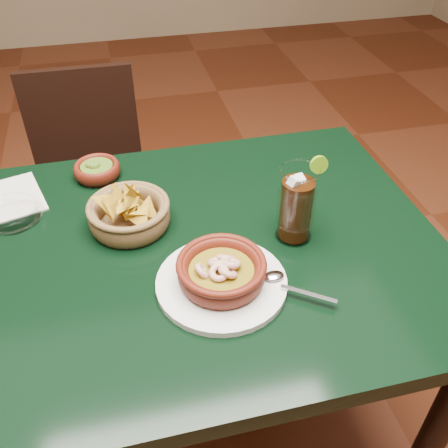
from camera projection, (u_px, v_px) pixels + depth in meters
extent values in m
plane|color=#471C0C|center=(177.00, 435.00, 1.50)|extent=(7.00, 7.00, 0.00)
cube|color=black|center=(156.00, 258.00, 1.04)|extent=(1.20, 0.80, 0.04)
cylinder|color=black|center=(431.00, 442.00, 1.12)|extent=(0.06, 0.06, 0.71)
cylinder|color=black|center=(317.00, 245.00, 1.63)|extent=(0.06, 0.06, 0.71)
cube|color=black|center=(95.00, 208.00, 1.69)|extent=(0.39, 0.39, 0.04)
cylinder|color=black|center=(57.00, 292.00, 1.67)|extent=(0.03, 0.03, 0.41)
cylinder|color=black|center=(155.00, 276.00, 1.73)|extent=(0.03, 0.03, 0.41)
cylinder|color=black|center=(59.00, 231.00, 1.92)|extent=(0.03, 0.03, 0.41)
cylinder|color=black|center=(145.00, 219.00, 1.98)|extent=(0.03, 0.03, 0.41)
cube|color=black|center=(83.00, 126.00, 1.68)|extent=(0.37, 0.03, 0.40)
cylinder|color=silver|center=(221.00, 283.00, 0.95)|extent=(0.25, 0.25, 0.01)
cylinder|color=#4B140A|center=(221.00, 279.00, 0.94)|extent=(0.15, 0.15, 0.01)
torus|color=#4B140A|center=(221.00, 272.00, 0.93)|extent=(0.19, 0.19, 0.04)
torus|color=#4B140A|center=(221.00, 264.00, 0.91)|extent=(0.17, 0.17, 0.01)
cylinder|color=brown|center=(221.00, 271.00, 0.92)|extent=(0.13, 0.13, 0.01)
torus|color=#CF9E8D|center=(231.00, 263.00, 0.92)|extent=(0.04, 0.04, 0.03)
torus|color=#CF9E8D|center=(225.00, 258.00, 0.94)|extent=(0.04, 0.04, 0.04)
torus|color=#CF9E8D|center=(217.00, 262.00, 0.92)|extent=(0.05, 0.05, 0.03)
torus|color=#CF9E8D|center=(203.00, 271.00, 0.91)|extent=(0.04, 0.05, 0.05)
torus|color=#CF9E8D|center=(219.00, 272.00, 0.90)|extent=(0.05, 0.05, 0.03)
torus|color=#CF9E8D|center=(228.00, 272.00, 0.91)|extent=(0.05, 0.04, 0.04)
cube|color=silver|center=(309.00, 294.00, 0.91)|extent=(0.09, 0.07, 0.00)
ellipsoid|color=silver|center=(274.00, 276.00, 0.94)|extent=(0.04, 0.03, 0.01)
cylinder|color=brown|center=(131.00, 224.00, 1.09)|extent=(0.15, 0.15, 0.01)
torus|color=brown|center=(129.00, 215.00, 1.07)|extent=(0.21, 0.21, 0.06)
torus|color=brown|center=(128.00, 206.00, 1.05)|extent=(0.18, 0.18, 0.01)
cone|color=#B5881C|center=(132.00, 216.00, 1.05)|extent=(0.09, 0.06, 0.07)
cone|color=#B5881C|center=(131.00, 196.00, 1.07)|extent=(0.05, 0.08, 0.07)
cone|color=#B5881C|center=(131.00, 201.00, 1.05)|extent=(0.07, 0.05, 0.07)
cone|color=#B5881C|center=(117.00, 200.00, 1.04)|extent=(0.08, 0.04, 0.07)
cone|color=#B5881C|center=(116.00, 191.00, 1.05)|extent=(0.03, 0.09, 0.09)
cone|color=#B5881C|center=(132.00, 211.00, 1.08)|extent=(0.08, 0.08, 0.03)
cone|color=#B5881C|center=(129.00, 198.00, 1.04)|extent=(0.07, 0.04, 0.07)
cone|color=#B5881C|center=(111.00, 205.00, 1.04)|extent=(0.05, 0.07, 0.07)
cone|color=#B5881C|center=(132.00, 198.00, 1.06)|extent=(0.07, 0.07, 0.05)
cone|color=#B5881C|center=(129.00, 197.00, 1.04)|extent=(0.05, 0.08, 0.07)
cone|color=#B5881C|center=(148.00, 209.00, 1.07)|extent=(0.07, 0.06, 0.07)
cone|color=#B5881C|center=(124.00, 203.00, 1.04)|extent=(0.08, 0.08, 0.04)
cone|color=#B5881C|center=(126.00, 201.00, 1.05)|extent=(0.09, 0.08, 0.05)
cone|color=#B5881C|center=(109.00, 208.00, 1.04)|extent=(0.08, 0.05, 0.09)
cone|color=#B5881C|center=(129.00, 206.00, 1.06)|extent=(0.07, 0.06, 0.07)
cone|color=#B5881C|center=(134.00, 202.00, 1.11)|extent=(0.09, 0.02, 0.09)
cone|color=#B5881C|center=(126.00, 203.00, 1.07)|extent=(0.09, 0.02, 0.09)
cone|color=#B5881C|center=(105.00, 202.00, 1.04)|extent=(0.07, 0.06, 0.06)
cone|color=#B5881C|center=(119.00, 207.00, 1.07)|extent=(0.08, 0.07, 0.06)
cone|color=#B5881C|center=(140.00, 218.00, 1.05)|extent=(0.09, 0.07, 0.06)
cone|color=#B5881C|center=(127.00, 193.00, 1.08)|extent=(0.09, 0.03, 0.08)
cone|color=#B5881C|center=(146.00, 218.00, 1.07)|extent=(0.04, 0.08, 0.08)
cone|color=#B5881C|center=(137.00, 207.00, 1.08)|extent=(0.09, 0.07, 0.07)
cone|color=#B5881C|center=(132.00, 191.00, 1.06)|extent=(0.07, 0.06, 0.07)
cylinder|color=#4B140A|center=(98.00, 176.00, 1.23)|extent=(0.10, 0.10, 0.01)
torus|color=#4B140A|center=(97.00, 169.00, 1.22)|extent=(0.13, 0.13, 0.04)
cylinder|color=#334F12|center=(97.00, 167.00, 1.22)|extent=(0.08, 0.08, 0.01)
sphere|color=#334F12|center=(93.00, 166.00, 1.21)|extent=(0.02, 0.02, 0.02)
sphere|color=#334F12|center=(95.00, 166.00, 1.21)|extent=(0.02, 0.02, 0.02)
sphere|color=#334F12|center=(89.00, 166.00, 1.21)|extent=(0.02, 0.02, 0.02)
sphere|color=#334F12|center=(96.00, 165.00, 1.21)|extent=(0.02, 0.02, 0.02)
sphere|color=#334F12|center=(96.00, 165.00, 1.21)|extent=(0.02, 0.02, 0.02)
cylinder|color=white|center=(293.00, 234.00, 1.06)|extent=(0.08, 0.08, 0.01)
torus|color=white|center=(297.00, 204.00, 1.01)|extent=(0.17, 0.17, 0.09)
cylinder|color=black|center=(296.00, 209.00, 1.02)|extent=(0.07, 0.07, 0.13)
cube|color=silver|center=(294.00, 182.00, 0.97)|extent=(0.03, 0.03, 0.03)
cube|color=silver|center=(299.00, 180.00, 0.98)|extent=(0.03, 0.03, 0.03)
cube|color=silver|center=(306.00, 188.00, 0.98)|extent=(0.03, 0.03, 0.02)
torus|color=white|center=(300.00, 170.00, 0.96)|extent=(0.08, 0.08, 0.00)
cylinder|color=#5D8E12|center=(319.00, 165.00, 0.96)|extent=(0.04, 0.01, 0.04)
cylinder|color=white|center=(14.00, 217.00, 1.10)|extent=(0.12, 0.12, 0.01)
torus|color=white|center=(12.00, 212.00, 1.09)|extent=(0.14, 0.14, 0.03)
cube|color=beige|center=(12.00, 198.00, 1.16)|extent=(0.17, 0.20, 0.00)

